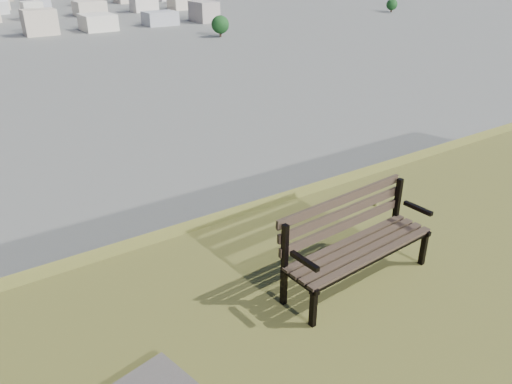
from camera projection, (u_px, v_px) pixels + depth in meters
park_bench at (354, 237)px, 5.32m from camera, size 1.85×0.70×0.95m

